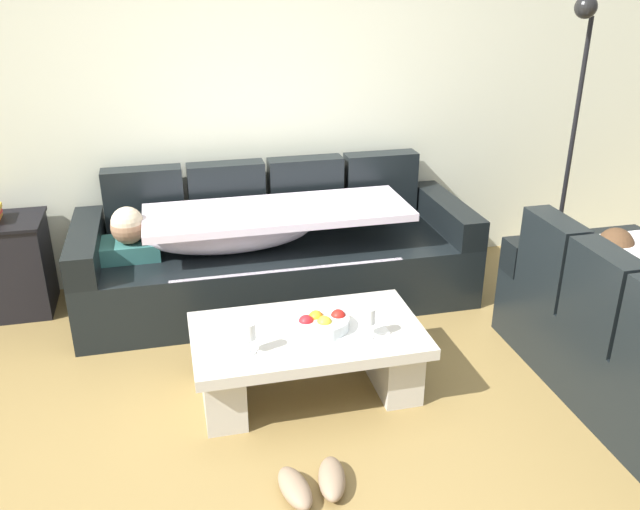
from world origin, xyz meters
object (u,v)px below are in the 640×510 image
fruit_bowl (322,323)px  couch_along_wall (270,255)px  wine_glass_near_left (249,332)px  floor_lamp (571,127)px  coffee_table (308,353)px  wine_glass_near_right (369,317)px  pair_of_shoes (314,483)px  open_magazine (358,327)px

fruit_bowl → couch_along_wall: bearing=94.3°
couch_along_wall → wine_glass_near_left: 1.33m
floor_lamp → wine_glass_near_left: bearing=-154.4°
floor_lamp → couch_along_wall: bearing=176.1°
coffee_table → floor_lamp: bearing=25.8°
wine_glass_near_right → coffee_table: bearing=154.1°
coffee_table → fruit_bowl: size_ratio=4.29×
fruit_bowl → pair_of_shoes: size_ratio=0.83×
fruit_bowl → open_magazine: 0.19m
coffee_table → pair_of_shoes: bearing=-100.6°
pair_of_shoes → wine_glass_near_right: bearing=54.6°
couch_along_wall → coffee_table: couch_along_wall is taller
coffee_table → open_magazine: size_ratio=4.29×
floor_lamp → pair_of_shoes: size_ratio=5.75×
couch_along_wall → wine_glass_near_left: couch_along_wall is taller
open_magazine → wine_glass_near_right: bearing=-78.2°
fruit_bowl → wine_glass_near_right: bearing=-30.9°
couch_along_wall → pair_of_shoes: bearing=-93.9°
open_magazine → fruit_bowl: bearing=169.0°
wine_glass_near_left → fruit_bowl: bearing=18.8°
couch_along_wall → wine_glass_near_right: size_ratio=15.65×
coffee_table → open_magazine: 0.30m
wine_glass_near_left → wine_glass_near_right: 0.61m
fruit_bowl → pair_of_shoes: bearing=-106.4°
wine_glass_near_left → open_magazine: (0.58, 0.11, -0.11)m
coffee_table → pair_of_shoes: size_ratio=3.54×
wine_glass_near_right → open_magazine: wine_glass_near_right is taller
open_magazine → floor_lamp: size_ratio=0.14×
pair_of_shoes → floor_lamp: bearing=38.3°
coffee_table → wine_glass_near_right: 0.41m
floor_lamp → pair_of_shoes: bearing=-141.7°
wine_glass_near_right → wine_glass_near_left: bearing=-179.2°
coffee_table → floor_lamp: size_ratio=0.62×
couch_along_wall → fruit_bowl: 1.15m
wine_glass_near_right → floor_lamp: 2.18m
coffee_table → wine_glass_near_left: size_ratio=7.23×
open_magazine → pair_of_shoes: size_ratio=0.83×
wine_glass_near_left → pair_of_shoes: (0.18, -0.59, -0.45)m
fruit_bowl → wine_glass_near_right: 0.26m
couch_along_wall → pair_of_shoes: size_ratio=7.65×
fruit_bowl → pair_of_shoes: fruit_bowl is taller
fruit_bowl → wine_glass_near_left: (-0.40, -0.13, 0.07)m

